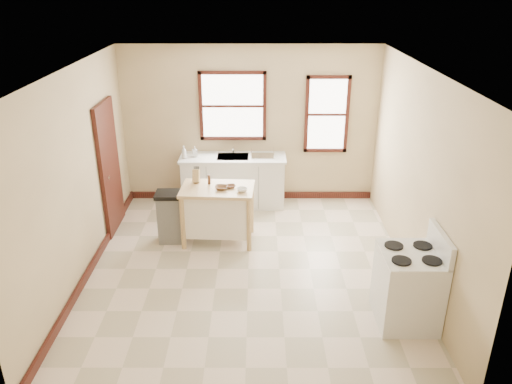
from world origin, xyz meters
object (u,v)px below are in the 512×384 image
at_px(soap_bottle_b, 195,152).
at_px(pepper_grinder, 209,179).
at_px(bowl_a, 221,188).
at_px(bowl_c, 242,190).
at_px(gas_stove, 409,278).
at_px(trash_bin, 171,217).
at_px(knife_block, 196,176).
at_px(soap_bottle_a, 184,152).
at_px(kitchen_island, 218,214).
at_px(bowl_b, 231,186).
at_px(dish_rack, 263,154).

distance_m(soap_bottle_b, pepper_grinder, 1.25).
bearing_deg(bowl_a, bowl_c, -15.53).
xyz_separation_m(soap_bottle_b, pepper_grinder, (0.35, -1.20, -0.04)).
xyz_separation_m(bowl_a, gas_stove, (2.32, -1.92, -0.33)).
relative_size(pepper_grinder, gas_stove, 0.13).
bearing_deg(trash_bin, bowl_c, -7.71).
distance_m(knife_block, gas_stove, 3.51).
height_order(knife_block, trash_bin, knife_block).
xyz_separation_m(soap_bottle_a, gas_stove, (3.04, -3.23, -0.44)).
relative_size(kitchen_island, bowl_c, 6.76).
bearing_deg(bowl_c, gas_stove, -42.50).
height_order(soap_bottle_b, trash_bin, soap_bottle_b).
relative_size(pepper_grinder, bowl_b, 1.03).
bearing_deg(kitchen_island, bowl_c, -17.58).
relative_size(kitchen_island, knife_block, 5.48).
relative_size(dish_rack, knife_block, 2.06).
distance_m(soap_bottle_b, knife_block, 1.14).
relative_size(bowl_c, trash_bin, 0.20).
relative_size(dish_rack, bowl_b, 2.83).
bearing_deg(trash_bin, soap_bottle_b, 78.85).
bearing_deg(gas_stove, bowl_a, 140.33).
xyz_separation_m(dish_rack, pepper_grinder, (-0.83, -1.20, 0.00)).
relative_size(knife_block, bowl_b, 1.37).
xyz_separation_m(pepper_grinder, bowl_a, (0.20, -0.20, -0.05)).
relative_size(pepper_grinder, bowl_a, 0.79).
relative_size(soap_bottle_a, trash_bin, 0.28).
xyz_separation_m(pepper_grinder, gas_stove, (2.51, -2.12, -0.38)).
height_order(soap_bottle_a, pepper_grinder, soap_bottle_a).
xyz_separation_m(kitchen_island, trash_bin, (-0.73, -0.01, -0.04)).
height_order(knife_block, bowl_c, knife_block).
xyz_separation_m(soap_bottle_b, knife_block, (0.15, -1.13, -0.02)).
bearing_deg(kitchen_island, gas_stove, -36.56).
distance_m(soap_bottle_a, bowl_a, 1.50).
relative_size(soap_bottle_a, dish_rack, 0.55).
distance_m(kitchen_island, trash_bin, 0.73).
xyz_separation_m(soap_bottle_b, gas_stove, (2.87, -3.32, -0.42)).
distance_m(pepper_grinder, bowl_a, 0.28).
xyz_separation_m(dish_rack, knife_block, (-1.04, -1.13, 0.03)).
bearing_deg(bowl_c, kitchen_island, 159.25).
bearing_deg(soap_bottle_a, bowl_c, -44.80).
distance_m(bowl_c, trash_bin, 1.23).
bearing_deg(pepper_grinder, bowl_c, -29.46).
distance_m(kitchen_island, bowl_c, 0.62).
height_order(knife_block, pepper_grinder, knife_block).
bearing_deg(soap_bottle_a, bowl_b, -46.63).
bearing_deg(soap_bottle_b, kitchen_island, -77.01).
distance_m(soap_bottle_a, bowl_c, 1.74).
bearing_deg(bowl_a, kitchen_island, 138.13).
bearing_deg(soap_bottle_a, pepper_grinder, -55.93).
bearing_deg(trash_bin, kitchen_island, -0.17).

